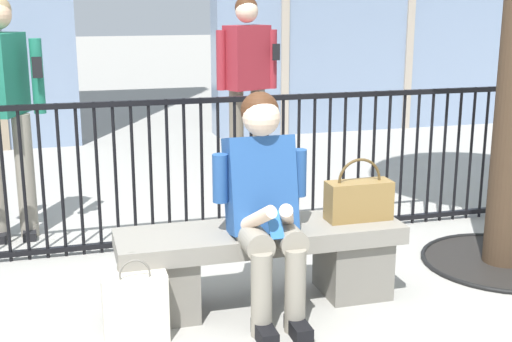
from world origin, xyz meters
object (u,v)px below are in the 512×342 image
(seated_person_with_phone, at_px, (265,200))
(shopping_bag, at_px, (135,306))
(bystander_further_back, at_px, (4,100))
(stone_bench, at_px, (261,258))
(bystander_at_railing, at_px, (247,78))
(handbag_on_bench, at_px, (359,199))

(seated_person_with_phone, xyz_separation_m, shopping_bag, (-0.71, -0.12, -0.47))
(seated_person_with_phone, xyz_separation_m, bystander_further_back, (-1.39, 1.69, 0.35))
(stone_bench, distance_m, bystander_further_back, 2.22)
(stone_bench, xyz_separation_m, bystander_further_back, (-1.41, 1.56, 0.73))
(bystander_at_railing, bearing_deg, seated_person_with_phone, -103.02)
(stone_bench, height_order, seated_person_with_phone, seated_person_with_phone)
(bystander_at_railing, distance_m, bystander_further_back, 2.18)
(stone_bench, height_order, bystander_at_railing, bystander_at_railing)
(handbag_on_bench, xyz_separation_m, shopping_bag, (-1.31, -0.24, -0.39))
(seated_person_with_phone, xyz_separation_m, bystander_at_railing, (0.60, 2.59, 0.35))
(shopping_bag, relative_size, bystander_at_railing, 0.27)
(stone_bench, xyz_separation_m, bystander_at_railing, (0.58, 2.46, 0.73))
(stone_bench, relative_size, bystander_further_back, 0.94)
(bystander_further_back, bearing_deg, stone_bench, -47.96)
(bystander_further_back, bearing_deg, seated_person_with_phone, -50.53)
(seated_person_with_phone, relative_size, shopping_bag, 2.67)
(handbag_on_bench, distance_m, shopping_bag, 1.39)
(stone_bench, relative_size, bystander_at_railing, 0.94)
(stone_bench, bearing_deg, handbag_on_bench, -0.99)
(stone_bench, xyz_separation_m, seated_person_with_phone, (-0.02, -0.13, 0.38))
(handbag_on_bench, bearing_deg, bystander_further_back, 141.69)
(stone_bench, height_order, bystander_further_back, bystander_further_back)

